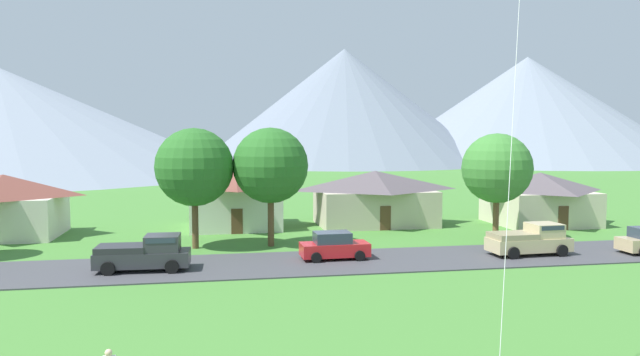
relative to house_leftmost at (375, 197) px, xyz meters
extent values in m
cube|color=#424247|center=(-10.24, -14.42, -2.39)|extent=(160.00, 6.95, 0.08)
cone|color=gray|center=(78.70, 113.21, 13.24)|extent=(92.34, 92.34, 31.33)
cone|color=slate|center=(23.90, 117.66, 14.02)|extent=(84.12, 84.12, 32.90)
cube|color=beige|center=(0.00, 0.00, -0.92)|extent=(9.81, 6.29, 3.03)
pyramid|color=#564C51|center=(0.00, 0.00, 1.43)|extent=(10.59, 6.79, 1.67)
cube|color=brown|center=(0.00, -3.16, -1.43)|extent=(0.90, 0.06, 2.00)
cube|color=beige|center=(-29.44, -1.00, -0.89)|extent=(7.92, 6.67, 3.09)
pyramid|color=brown|center=(-29.44, -1.00, 1.51)|extent=(8.55, 7.20, 1.70)
cube|color=silver|center=(-11.99, 0.76, -0.70)|extent=(7.33, 7.06, 3.45)
pyramid|color=brown|center=(-11.99, 0.76, 1.97)|extent=(7.92, 7.63, 1.90)
cube|color=brown|center=(-11.99, -2.79, -1.43)|extent=(0.90, 0.06, 2.00)
cube|color=beige|center=(14.29, -2.14, -0.97)|extent=(7.87, 7.21, 2.92)
pyramid|color=#564C51|center=(14.29, -2.14, 1.29)|extent=(8.50, 7.79, 1.61)
cube|color=brown|center=(14.29, -5.76, -1.43)|extent=(0.90, 0.06, 2.00)
cylinder|color=brown|center=(-15.04, -8.22, -0.64)|extent=(0.44, 0.44, 3.58)
sphere|color=#286623|center=(-15.04, -8.22, 3.14)|extent=(5.32, 5.32, 5.32)
cylinder|color=brown|center=(-9.87, -8.34, -0.59)|extent=(0.44, 0.44, 3.68)
sphere|color=#286623|center=(-9.87, -8.34, 3.22)|extent=(5.25, 5.25, 5.25)
cylinder|color=brown|center=(6.82, -8.74, -0.74)|extent=(0.44, 0.44, 3.38)
sphere|color=#3D7F33|center=(6.82, -8.74, 2.88)|extent=(5.16, 5.16, 5.16)
cylinder|color=black|center=(12.91, -14.70, -2.03)|extent=(0.64, 0.24, 0.64)
cube|color=red|center=(-6.45, -13.72, -1.75)|extent=(4.24, 1.90, 0.80)
cube|color=#2D3847|center=(-6.60, -13.72, -1.01)|extent=(2.24, 1.64, 0.68)
cylinder|color=black|center=(-5.12, -12.77, -2.03)|extent=(0.65, 0.26, 0.64)
cylinder|color=black|center=(-5.07, -14.61, -2.03)|extent=(0.65, 0.26, 0.64)
cylinder|color=black|center=(-7.82, -12.83, -2.03)|extent=(0.65, 0.26, 0.64)
cylinder|color=black|center=(-7.77, -14.67, -2.03)|extent=(0.65, 0.26, 0.64)
cube|color=#333338|center=(-17.77, -14.82, -1.68)|extent=(5.27, 2.19, 0.84)
cube|color=#333338|center=(-16.67, -14.86, -0.81)|extent=(1.97, 1.91, 0.90)
cube|color=#2D3847|center=(-16.67, -14.86, -0.54)|extent=(1.68, 1.94, 0.28)
cube|color=#28282C|center=(-18.92, -14.78, -1.08)|extent=(2.77, 2.06, 0.36)
cylinder|color=black|center=(-16.03, -13.87, -1.97)|extent=(0.77, 0.31, 0.76)
cylinder|color=black|center=(-16.11, -15.90, -1.97)|extent=(0.77, 0.31, 0.76)
cylinder|color=black|center=(-19.43, -13.74, -1.97)|extent=(0.77, 0.31, 0.76)
cylinder|color=black|center=(-19.50, -15.78, -1.97)|extent=(0.77, 0.31, 0.76)
cube|color=#C6B284|center=(6.07, -14.69, -1.68)|extent=(5.29, 2.24, 0.84)
cube|color=#C6B284|center=(7.16, -14.64, -0.81)|extent=(1.98, 1.93, 0.90)
cube|color=#2D3847|center=(7.16, -14.64, -0.54)|extent=(1.70, 1.95, 0.28)
cube|color=tan|center=(4.92, -14.75, -1.08)|extent=(2.79, 2.08, 0.36)
cylinder|color=black|center=(7.72, -13.59, -1.97)|extent=(0.77, 0.32, 0.76)
cylinder|color=black|center=(7.81, -15.63, -1.97)|extent=(0.77, 0.32, 0.76)
cylinder|color=black|center=(4.32, -13.75, -1.97)|extent=(0.77, 0.32, 0.76)
cylinder|color=black|center=(4.41, -15.79, -1.97)|extent=(0.77, 0.32, 0.76)
cylinder|color=silver|center=(-5.06, -32.77, 5.70)|extent=(3.49, 5.55, 13.17)
sphere|color=beige|center=(-16.76, -31.97, -0.86)|extent=(0.21, 0.21, 0.21)
camera|label=1|loc=(-13.81, -48.86, 5.20)|focal=32.94mm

